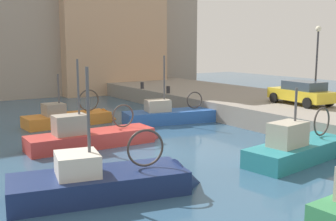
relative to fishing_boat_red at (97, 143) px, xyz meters
The scene contains 13 objects.
water_surface 2.89m from the fishing_boat_red, 51.54° to the right, with size 80.00×80.00×0.00m, color #335675.
quay_wall 13.50m from the fishing_boat_red, ahead, with size 9.00×56.00×1.20m, color gray.
fishing_boat_red is the anchor object (origin of this frame).
fishing_boat_blue 7.27m from the fishing_boat_red, 24.39° to the left, with size 6.88×3.02×5.01m.
fishing_boat_navy 6.71m from the fishing_boat_red, 109.43° to the right, with size 6.71×3.25×5.12m.
fishing_boat_teal 9.57m from the fishing_boat_red, 46.80° to the right, with size 6.79×2.53×3.91m.
fishing_boat_orange 5.91m from the fishing_boat_red, 80.98° to the left, with size 6.01×2.06×3.93m.
parked_car_yellow 13.08m from the fishing_boat_red, ahead, with size 2.29×4.26×1.45m.
mooring_bollard_mid 12.06m from the fishing_boat_red, 40.23° to the left, with size 0.28×0.28×0.55m, color #2D2D33.
mooring_bollard_north 14.94m from the fishing_boat_red, 52.07° to the left, with size 0.28×0.28×0.55m, color #2D2D33.
quay_streetlamp 15.46m from the fishing_boat_red, ahead, with size 0.36×0.36×4.83m.
waterfront_building_central 24.90m from the fishing_boat_red, 87.08° to the left, with size 8.01×8.80×15.67m.
waterfront_building_east 25.86m from the fishing_boat_red, 65.13° to the left, with size 11.23×8.65×17.32m.
Camera 1 is at (-9.47, -15.88, 4.87)m, focal length 43.87 mm.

